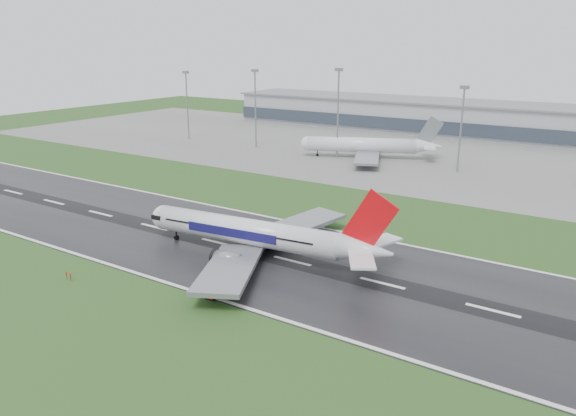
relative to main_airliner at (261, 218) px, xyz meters
The scene contains 11 objects.
ground 15.65m from the main_airliner, behind, with size 520.00×520.00×0.00m, color #224419.
runway 15.63m from the main_airliner, behind, with size 400.00×45.00×0.10m, color black.
apron 127.12m from the main_airliner, 95.95° to the left, with size 400.00×130.00×0.08m, color slate.
terminal 186.62m from the main_airliner, 94.04° to the left, with size 240.00×36.00×15.00m, color gray.
main_airliner is the anchor object (origin of this frame).
parked_airliner 109.56m from the main_airliner, 103.65° to the left, with size 55.11×51.31×16.15m, color silver, non-canonical shape.
runway_sign 23.67m from the main_airliner, 78.57° to the right, with size 2.30×0.26×1.04m, color black, non-canonical shape.
floodmast_0 153.00m from the main_airliner, 138.56° to the left, with size 0.64×0.64×29.91m, color gray.
floodmast_1 126.54m from the main_airliner, 126.80° to the left, with size 0.64×0.64×31.64m, color gray.
floodmast_2 107.77m from the main_airliner, 109.73° to the left, with size 0.64×0.64×32.99m, color gray.
floodmast_3 101.94m from the main_airliner, 83.70° to the left, with size 0.64×0.64×28.40m, color gray.
Camera 1 is at (76.31, -88.19, 43.06)m, focal length 34.11 mm.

